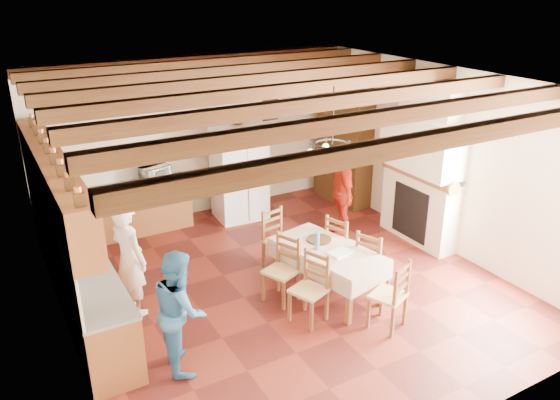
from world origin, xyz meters
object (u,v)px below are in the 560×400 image
object	(u,v)px
refrigerator	(239,172)
dining_table	(328,254)
chair_left_far	(281,270)
chair_right_near	(373,260)
chair_end_near	(388,294)
hutch	(345,145)
person_woman_red	(342,193)
chair_end_far	(279,240)
chair_left_near	(309,289)
person_woman_blue	(180,310)
microwave	(155,173)
chair_right_far	(342,243)
person_man	(129,259)

from	to	relation	value
refrigerator	dining_table	xyz separation A→B (m)	(-0.11, -3.10, -0.27)
dining_table	chair_left_far	distance (m)	0.71
chair_right_near	chair_end_near	bearing A→B (deg)	131.53
chair_left_far	chair_right_near	bearing A→B (deg)	50.14
hutch	chair_left_far	world-z (taller)	hutch
person_woman_red	chair_end_far	bearing A→B (deg)	-50.93
refrigerator	chair_left_near	distance (m)	3.65
hutch	chair_right_near	world-z (taller)	hutch
chair_right_near	hutch	bearing A→B (deg)	-50.66
chair_right_near	person_woman_blue	distance (m)	3.00
dining_table	refrigerator	bearing A→B (deg)	87.89
refrigerator	chair_left_far	xyz separation A→B (m)	(-0.79, -2.94, -0.43)
person_woman_blue	microwave	size ratio (longest dim) A/B	3.01
person_woman_blue	chair_end_near	bearing A→B (deg)	-93.65
refrigerator	chair_right_far	size ratio (longest dim) A/B	1.89
chair_left_near	person_woman_blue	xyz separation A→B (m)	(-1.75, -0.01, 0.26)
chair_right_far	microwave	distance (m)	3.62
refrigerator	person_woman_red	world-z (taller)	refrigerator
dining_table	microwave	bearing A→B (deg)	111.92
dining_table	microwave	world-z (taller)	microwave
person_woman_red	chair_left_far	bearing A→B (deg)	-35.52
chair_right_near	person_woman_red	bearing A→B (deg)	-43.24
chair_left_near	chair_right_near	size ratio (longest dim) A/B	1.00
dining_table	person_woman_blue	bearing A→B (deg)	-168.96
chair_end_far	person_man	size ratio (longest dim) A/B	0.60
person_man	microwave	world-z (taller)	person_man
chair_right_far	microwave	world-z (taller)	microwave
refrigerator	hutch	size ratio (longest dim) A/B	0.77
chair_left_far	microwave	distance (m)	3.39
hutch	chair_left_near	size ratio (longest dim) A/B	2.47
hutch	chair_left_near	distance (m)	4.44
dining_table	chair_end_near	size ratio (longest dim) A/B	1.85
microwave	hutch	bearing A→B (deg)	-28.36
chair_left_far	microwave	bearing A→B (deg)	169.76
hutch	chair_left_far	xyz separation A→B (m)	(-2.99, -2.66, -0.70)
chair_end_far	microwave	size ratio (longest dim) A/B	1.95
chair_left_near	person_man	bearing A→B (deg)	-145.89
chair_left_near	chair_right_far	xyz separation A→B (m)	(1.16, 0.87, 0.00)
dining_table	chair_end_far	bearing A→B (deg)	103.09
refrigerator	person_man	xyz separation A→B (m)	(-2.67, -2.18, -0.11)
refrigerator	hutch	bearing A→B (deg)	-3.77
dining_table	chair_right_near	xyz separation A→B (m)	(0.63, -0.25, -0.16)
microwave	chair_end_near	bearing A→B (deg)	-89.38
chair_left_near	person_woman_red	world-z (taller)	person_woman_red
person_man	person_woman_red	size ratio (longest dim) A/B	1.00
chair_left_far	chair_right_far	bearing A→B (deg)	79.41
chair_right_near	person_woman_red	xyz separation A→B (m)	(0.69, 1.76, 0.32)
dining_table	microwave	size ratio (longest dim) A/B	3.59
dining_table	chair_end_near	bearing A→B (deg)	-78.20
chair_left_far	chair_end_far	distance (m)	0.94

